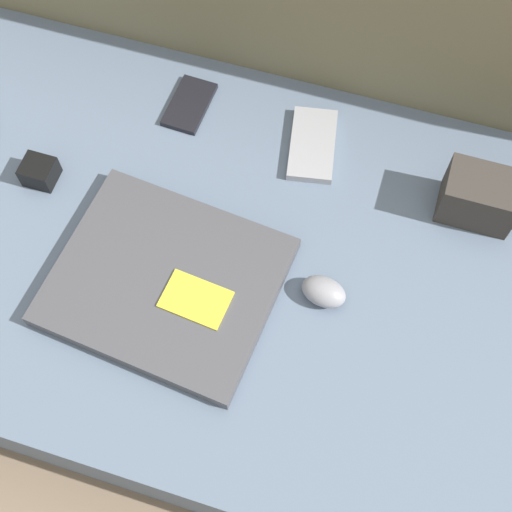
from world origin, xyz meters
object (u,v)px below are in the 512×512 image
(camera_pouch, at_px, (480,197))
(computer_mouse, at_px, (324,292))
(laptop, at_px, (166,281))
(phone_small, at_px, (313,145))
(charger_brick, at_px, (39,172))
(phone_black, at_px, (189,105))

(camera_pouch, bearing_deg, computer_mouse, -131.43)
(laptop, height_order, phone_small, laptop)
(camera_pouch, xyz_separation_m, charger_brick, (-0.63, -0.14, -0.02))
(computer_mouse, height_order, phone_black, computer_mouse)
(charger_brick, bearing_deg, camera_pouch, 12.31)
(computer_mouse, bearing_deg, phone_black, 147.18)
(phone_small, bearing_deg, laptop, -125.34)
(phone_small, bearing_deg, charger_brick, -165.17)
(charger_brick, bearing_deg, phone_black, 48.97)
(laptop, xyz_separation_m, charger_brick, (-0.24, 0.11, 0.01))
(phone_black, height_order, charger_brick, charger_brick)
(phone_black, distance_m, phone_small, 0.21)
(laptop, distance_m, phone_small, 0.32)
(laptop, xyz_separation_m, camera_pouch, (0.39, 0.25, 0.03))
(computer_mouse, xyz_separation_m, phone_small, (-0.08, 0.24, -0.01))
(phone_black, bearing_deg, camera_pouch, -4.19)
(phone_small, xyz_separation_m, charger_brick, (-0.38, -0.18, 0.01))
(computer_mouse, distance_m, camera_pouch, 0.27)
(phone_black, distance_m, charger_brick, 0.26)
(computer_mouse, xyz_separation_m, camera_pouch, (0.18, 0.20, 0.02))
(laptop, relative_size, computer_mouse, 4.71)
(laptop, distance_m, camera_pouch, 0.46)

